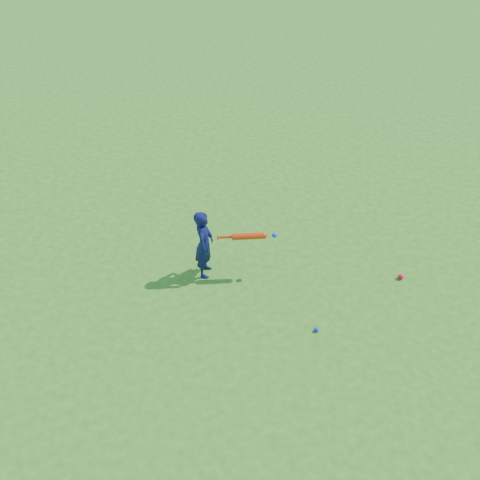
# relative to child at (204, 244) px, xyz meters

# --- Properties ---
(ground) EXTENTS (80.00, 80.00, 0.00)m
(ground) POSITION_rel_child_xyz_m (-0.28, -0.00, -0.53)
(ground) COLOR #2E711A
(ground) RESTS_ON ground
(child) EXTENTS (0.26, 0.39, 1.06)m
(child) POSITION_rel_child_xyz_m (0.00, 0.00, 0.00)
(child) COLOR #0E1242
(child) RESTS_ON ground
(ground_ball_red) EXTENTS (0.08, 0.08, 0.08)m
(ground_ball_red) POSITION_rel_child_xyz_m (2.79, 0.24, -0.49)
(ground_ball_red) COLOR red
(ground_ball_red) RESTS_ON ground
(ground_ball_blue) EXTENTS (0.06, 0.06, 0.06)m
(ground_ball_blue) POSITION_rel_child_xyz_m (1.61, -0.93, -0.50)
(ground_ball_blue) COLOR #0D21DE
(ground_ball_blue) RESTS_ON ground
(bat_swing) EXTENTS (0.82, 0.22, 0.09)m
(bat_swing) POSITION_rel_child_xyz_m (0.64, 0.08, 0.15)
(bat_swing) COLOR red
(bat_swing) RESTS_ON ground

